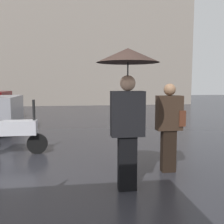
# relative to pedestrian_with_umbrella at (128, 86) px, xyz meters

# --- Properties ---
(pedestrian_with_umbrella) EXTENTS (0.91, 0.91, 2.10)m
(pedestrian_with_umbrella) POSITION_rel_pedestrian_with_umbrella_xyz_m (0.00, 0.00, 0.00)
(pedestrian_with_umbrella) COLOR black
(pedestrian_with_umbrella) RESTS_ON ground
(pedestrian_with_bag) EXTENTS (0.49, 0.24, 1.60)m
(pedestrian_with_bag) POSITION_rel_pedestrian_with_umbrella_xyz_m (0.92, 0.69, -0.66)
(pedestrian_with_bag) COLOR black
(pedestrian_with_bag) RESTS_ON ground
(parked_scooter) EXTENTS (1.50, 0.32, 1.23)m
(parked_scooter) POSITION_rel_pedestrian_with_umbrella_xyz_m (-2.19, 2.26, -1.01)
(parked_scooter) COLOR black
(parked_scooter) RESTS_ON ground
(building_block) EXTENTS (17.90, 2.43, 14.76)m
(building_block) POSITION_rel_pedestrian_with_umbrella_xyz_m (-1.04, 15.93, 5.81)
(building_block) COLOR gray
(building_block) RESTS_ON ground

